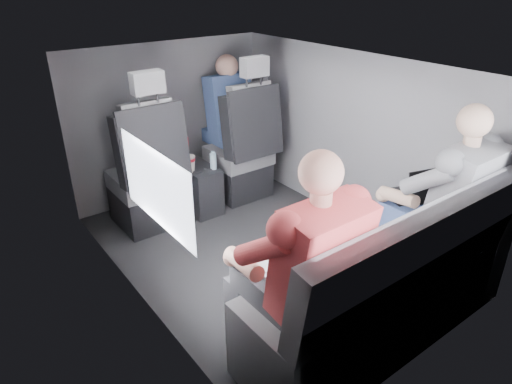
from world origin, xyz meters
TOP-DOWN VIEW (x-y plane):
  - floor at (0.00, 0.00)m, footprint 2.60×2.60m
  - ceiling at (0.00, 0.00)m, footprint 2.60×2.60m
  - panel_left at (-0.90, 0.00)m, footprint 0.02×2.60m
  - panel_right at (0.90, 0.00)m, footprint 0.02×2.60m
  - panel_front at (0.00, 1.30)m, footprint 1.80×0.02m
  - panel_back at (0.00, -1.30)m, footprint 1.80×0.02m
  - side_window at (-0.88, -0.30)m, footprint 0.02×0.75m
  - seatbelt at (0.45, 0.67)m, footprint 0.35×0.11m
  - front_seat_left at (-0.45, 0.84)m, footprint 0.52×0.58m
  - front_seat_right at (0.45, 0.84)m, footprint 0.52×0.58m
  - center_console at (0.00, 0.88)m, footprint 0.24×0.48m
  - rear_bench at (0.00, -1.06)m, footprint 1.60×0.57m
  - soda_cup at (-0.10, 0.80)m, footprint 0.10×0.10m
  - water_bottle at (0.08, 0.73)m, footprint 0.05×0.05m
  - laptop_white at (-0.51, -0.82)m, footprint 0.38×0.39m
  - laptop_black at (0.63, -0.79)m, footprint 0.35×0.35m
  - passenger_rear_left at (-0.52, -0.97)m, footprint 0.52×0.64m
  - passenger_rear_right at (0.60, -0.97)m, footprint 0.52×0.64m
  - passenger_front_right at (0.48, 1.10)m, footprint 0.39×0.39m

SIDE VIEW (x-z plane):
  - floor at x=0.00m, z-range 0.00..0.00m
  - center_console at x=0.00m, z-range 0.00..0.41m
  - rear_bench at x=0.00m, z-range -0.15..0.77m
  - front_seat_left at x=-0.45m, z-range -0.23..1.03m
  - front_seat_right at x=0.45m, z-range -0.23..1.03m
  - water_bottle at x=0.08m, z-range 0.39..0.55m
  - soda_cup at x=-0.10m, z-range 0.33..0.62m
  - laptop_black at x=0.63m, z-range 0.52..0.74m
  - laptop_white at x=-0.51m, z-range 0.51..0.76m
  - passenger_rear_right at x=0.60m, z-range 0.01..1.26m
  - passenger_rear_left at x=-0.52m, z-range 0.01..1.26m
  - panel_left at x=-0.90m, z-range 0.00..1.35m
  - panel_right at x=0.90m, z-range 0.00..1.35m
  - panel_front at x=0.00m, z-range 0.00..1.35m
  - panel_back at x=0.00m, z-range 0.00..1.35m
  - passenger_front_right at x=0.48m, z-range 0.35..1.15m
  - seatbelt at x=0.45m, z-range 0.50..1.10m
  - side_window at x=-0.88m, z-range 0.69..1.11m
  - ceiling at x=0.00m, z-range 1.35..1.35m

